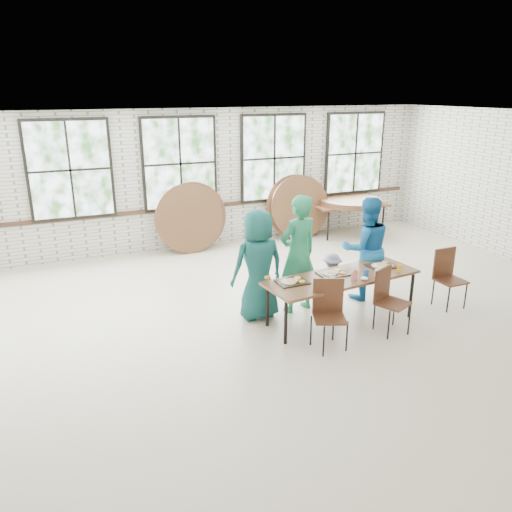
{
  "coord_description": "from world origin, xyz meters",
  "views": [
    {
      "loc": [
        -2.77,
        -5.95,
        3.38
      ],
      "look_at": [
        0.0,
        0.4,
        1.05
      ],
      "focal_mm": 35.0,
      "sensor_mm": 36.0,
      "label": 1
    }
  ],
  "objects_px": {
    "dining_table": "(342,279)",
    "chair_near_right": "(387,295)",
    "storage_table": "(351,206)",
    "chair_near_left": "(329,308)"
  },
  "relations": [
    {
      "from": "dining_table",
      "to": "chair_near_right",
      "type": "xyz_separation_m",
      "value": [
        0.45,
        -0.51,
        -0.13
      ]
    },
    {
      "from": "storage_table",
      "to": "chair_near_right",
      "type": "bearing_deg",
      "value": -113.96
    },
    {
      "from": "chair_near_left",
      "to": "storage_table",
      "type": "distance_m",
      "value": 5.74
    },
    {
      "from": "dining_table",
      "to": "storage_table",
      "type": "height_order",
      "value": "same"
    },
    {
      "from": "storage_table",
      "to": "dining_table",
      "type": "bearing_deg",
      "value": -121.34
    },
    {
      "from": "dining_table",
      "to": "chair_near_left",
      "type": "distance_m",
      "value": 0.8
    },
    {
      "from": "dining_table",
      "to": "storage_table",
      "type": "distance_m",
      "value": 4.96
    },
    {
      "from": "dining_table",
      "to": "chair_near_right",
      "type": "height_order",
      "value": "chair_near_right"
    },
    {
      "from": "storage_table",
      "to": "chair_near_left",
      "type": "bearing_deg",
      "value": -122.72
    },
    {
      "from": "chair_near_right",
      "to": "storage_table",
      "type": "xyz_separation_m",
      "value": [
        2.41,
        4.55,
        0.13
      ]
    }
  ]
}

